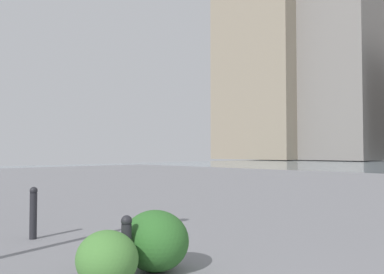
# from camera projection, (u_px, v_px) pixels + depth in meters

# --- Properties ---
(building_annex) EXTENTS (14.26, 13.18, 39.45)m
(building_annex) POSITION_uv_depth(u_px,v_px,m) (337.00, 58.00, 72.55)
(building_annex) COLOR gray
(building_annex) RESTS_ON ground
(building_highrise) EXTENTS (17.79, 12.15, 36.98)m
(building_highrise) POSITION_uv_depth(u_px,v_px,m) (264.00, 67.00, 79.20)
(building_highrise) COLOR gray
(building_highrise) RESTS_ON ground
(bollard_near) EXTENTS (0.13, 0.13, 0.74)m
(bollard_near) POSITION_uv_depth(u_px,v_px,m) (126.00, 246.00, 4.54)
(bollard_near) COLOR #232328
(bollard_near) RESTS_ON ground
(bollard_mid) EXTENTS (0.13, 0.13, 0.88)m
(bollard_mid) POSITION_uv_depth(u_px,v_px,m) (33.00, 212.00, 6.68)
(bollard_mid) COLOR #232328
(bollard_mid) RESTS_ON ground
(shrub_low) EXTENTS (0.88, 0.79, 0.75)m
(shrub_low) POSITION_uv_depth(u_px,v_px,m) (155.00, 240.00, 4.89)
(shrub_low) COLOR #2D6628
(shrub_low) RESTS_ON ground
(shrub_round) EXTENTS (0.73, 0.65, 0.62)m
(shrub_round) POSITION_uv_depth(u_px,v_px,m) (107.00, 259.00, 4.28)
(shrub_round) COLOR #477F38
(shrub_round) RESTS_ON ground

